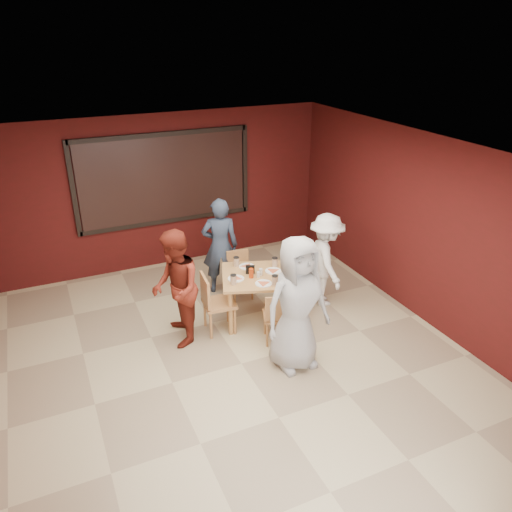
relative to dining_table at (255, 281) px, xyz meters
name	(u,v)px	position (x,y,z in m)	size (l,w,h in m)	color
floor	(241,364)	(-0.63, -0.96, -0.67)	(7.00, 7.00, 0.00)	#C3B588
window_blinds	(165,179)	(-0.63, 2.49, 0.98)	(3.00, 0.02, 1.50)	black
dining_table	(255,281)	(0.00, 0.00, 0.00)	(1.23, 1.23, 0.91)	#AF8147
chair_front	(278,315)	(0.03, -0.71, -0.21)	(0.50, 0.50, 0.81)	#B17B45
chair_back	(239,271)	(0.08, 0.80, -0.23)	(0.41, 0.41, 0.78)	#B17B45
chair_left	(214,300)	(-0.68, -0.06, -0.15)	(0.48, 0.48, 0.92)	#B17B45
chair_right	(298,278)	(0.76, 0.04, -0.15)	(0.55, 0.55, 0.92)	#B17B45
diner_front	(297,304)	(0.02, -1.25, 0.25)	(0.90, 0.59, 1.85)	#AAAAAA
diner_back	(220,246)	(-0.14, 1.07, 0.16)	(0.60, 0.40, 1.65)	#303E56
diner_left	(176,289)	(-1.23, -0.07, 0.18)	(0.82, 0.64, 1.69)	maroon
diner_right	(326,260)	(1.24, 0.01, 0.09)	(0.99, 0.57, 1.53)	white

